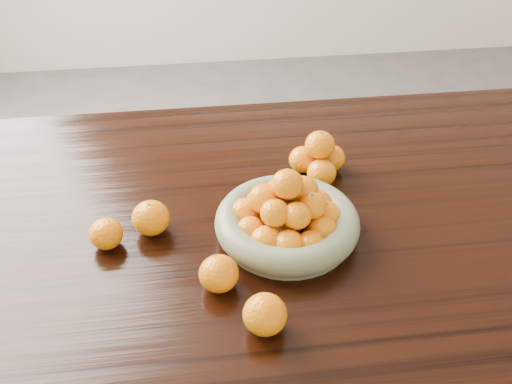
{
  "coord_description": "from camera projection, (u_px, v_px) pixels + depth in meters",
  "views": [
    {
      "loc": [
        -0.14,
        -0.92,
        1.51
      ],
      "look_at": [
        -0.03,
        -0.02,
        0.83
      ],
      "focal_mm": 40.0,
      "sensor_mm": 36.0,
      "label": 1
    }
  ],
  "objects": [
    {
      "name": "loose_orange_2",
      "position": [
        265.0,
        314.0,
        0.94
      ],
      "size": [
        0.08,
        0.08,
        0.07
      ],
      "primitive_type": "ellipsoid",
      "color": "orange",
      "rests_on": "dining_table"
    },
    {
      "name": "fruit_bowl",
      "position": [
        288.0,
        219.0,
        1.13
      ],
      "size": [
        0.29,
        0.29,
        0.15
      ],
      "rotation": [
        0.0,
        0.0,
        0.31
      ],
      "color": "#757E5C",
      "rests_on": "dining_table"
    },
    {
      "name": "loose_orange_3",
      "position": [
        106.0,
        234.0,
        1.11
      ],
      "size": [
        0.07,
        0.07,
        0.06
      ],
      "primitive_type": "ellipsoid",
      "color": "orange",
      "rests_on": "dining_table"
    },
    {
      "name": "orange_pyramid",
      "position": [
        319.0,
        158.0,
        1.3
      ],
      "size": [
        0.13,
        0.12,
        0.11
      ],
      "rotation": [
        0.0,
        0.0,
        -0.02
      ],
      "color": "orange",
      "rests_on": "dining_table"
    },
    {
      "name": "loose_orange_0",
      "position": [
        151.0,
        218.0,
        1.14
      ],
      "size": [
        0.08,
        0.08,
        0.07
      ],
      "primitive_type": "ellipsoid",
      "color": "orange",
      "rests_on": "dining_table"
    },
    {
      "name": "loose_orange_1",
      "position": [
        219.0,
        274.0,
        1.02
      ],
      "size": [
        0.07,
        0.07,
        0.07
      ],
      "primitive_type": "ellipsoid",
      "color": "orange",
      "rests_on": "dining_table"
    },
    {
      "name": "dining_table",
      "position": [
        268.0,
        247.0,
        1.26
      ],
      "size": [
        2.0,
        1.0,
        0.75
      ],
      "color": "black",
      "rests_on": "ground"
    }
  ]
}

